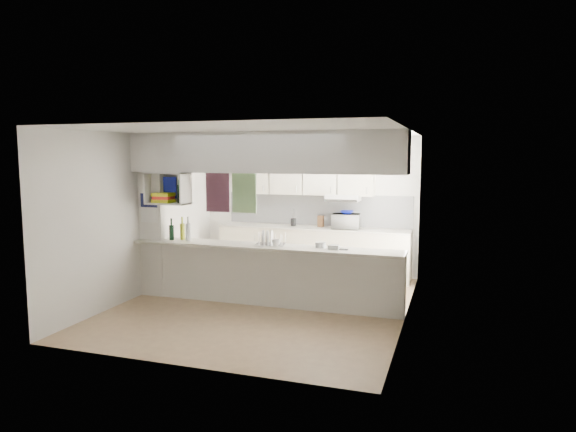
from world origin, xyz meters
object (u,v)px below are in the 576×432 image
at_px(microwave, 346,221).
at_px(dish_rack, 270,239).
at_px(wine_bottles, 181,231).
at_px(bowl, 347,212).

relative_size(microwave, dish_rack, 1.03).
bearing_deg(wine_bottles, bowl, 42.14).
bearing_deg(microwave, bowl, 131.26).
xyz_separation_m(microwave, bowl, (0.02, -0.02, 0.17)).
height_order(microwave, wine_bottles, wine_bottles).
distance_m(microwave, bowl, 0.17).
height_order(microwave, dish_rack, microwave).
height_order(microwave, bowl, bowl).
bearing_deg(wine_bottles, dish_rack, 1.20).
distance_m(dish_rack, wine_bottles, 1.49).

